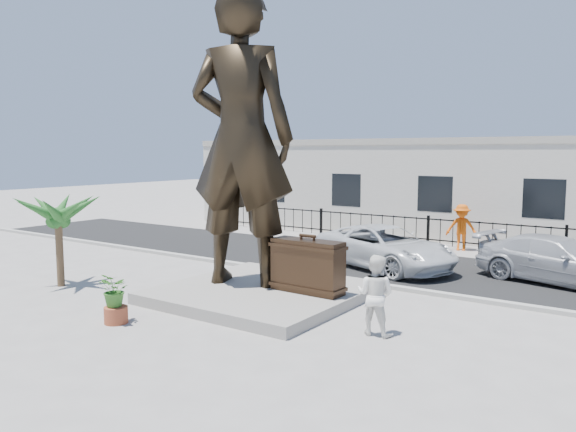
% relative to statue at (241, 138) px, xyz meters
% --- Properties ---
extents(ground, '(100.00, 100.00, 0.00)m').
position_rel_statue_xyz_m(ground, '(1.31, -1.58, -4.46)').
color(ground, '#9E9991').
rests_on(ground, ground).
extents(street, '(40.00, 7.00, 0.01)m').
position_rel_statue_xyz_m(street, '(1.31, 6.42, -4.45)').
color(street, black).
rests_on(street, ground).
extents(curb, '(40.00, 0.25, 0.12)m').
position_rel_statue_xyz_m(curb, '(1.31, 2.92, -4.40)').
color(curb, '#A5A399').
rests_on(curb, ground).
extents(far_sidewalk, '(40.00, 2.50, 0.02)m').
position_rel_statue_xyz_m(far_sidewalk, '(1.31, 10.42, -4.45)').
color(far_sidewalk, '#9E9991').
rests_on(far_sidewalk, ground).
extents(plinth, '(5.20, 5.20, 0.30)m').
position_rel_statue_xyz_m(plinth, '(0.81, -0.08, -4.31)').
color(plinth, gray).
rests_on(plinth, ground).
extents(fence, '(22.00, 0.10, 1.20)m').
position_rel_statue_xyz_m(fence, '(1.31, 11.22, -3.86)').
color(fence, black).
rests_on(fence, ground).
extents(building, '(28.00, 7.00, 4.40)m').
position_rel_statue_xyz_m(building, '(1.31, 15.42, -2.26)').
color(building, silver).
rests_on(building, ground).
extents(statue, '(3.50, 2.84, 8.32)m').
position_rel_statue_xyz_m(statue, '(0.00, 0.00, 0.00)').
color(statue, black).
rests_on(statue, plinth).
extents(suitcase, '(2.04, 0.70, 1.43)m').
position_rel_statue_xyz_m(suitcase, '(2.11, 0.19, -3.44)').
color(suitcase, '#302014').
rests_on(suitcase, plinth).
extents(tourist, '(0.92, 0.73, 1.81)m').
position_rel_statue_xyz_m(tourist, '(4.78, -1.16, -3.55)').
color(tourist, white).
rests_on(tourist, ground).
extents(car_white, '(5.88, 4.14, 1.49)m').
position_rel_statue_xyz_m(car_white, '(1.89, 5.53, -3.70)').
color(car_white, silver).
rests_on(car_white, street).
extents(car_silver, '(5.30, 3.10, 1.44)m').
position_rel_statue_xyz_m(car_silver, '(7.29, 6.54, -3.73)').
color(car_silver, '#AEB0B3').
rests_on(car_silver, street).
extents(worker, '(1.39, 1.04, 1.91)m').
position_rel_statue_xyz_m(worker, '(2.98, 10.56, -3.48)').
color(worker, '#D8530B').
rests_on(worker, far_sidewalk).
extents(palm_tree, '(1.80, 1.80, 3.20)m').
position_rel_statue_xyz_m(palm_tree, '(-5.11, -2.49, -4.46)').
color(palm_tree, '#20561F').
rests_on(palm_tree, ground).
extents(planter, '(0.56, 0.56, 0.40)m').
position_rel_statue_xyz_m(planter, '(-0.67, -3.95, -4.26)').
color(planter, '#9B4529').
rests_on(planter, ground).
extents(shrub, '(0.84, 0.76, 0.82)m').
position_rel_statue_xyz_m(shrub, '(-0.67, -3.95, -3.65)').
color(shrub, '#336D23').
rests_on(shrub, planter).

